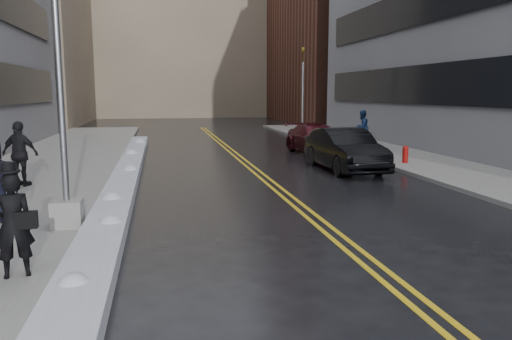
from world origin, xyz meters
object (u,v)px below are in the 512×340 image
traffic_signal (303,88)px  pedestrian_d (20,154)px  lamppost (62,119)px  pedestrian_east (362,127)px  pedestrian_fedora (13,225)px  car_maroon (317,139)px  fire_hydrant (405,153)px  car_black (345,150)px

traffic_signal → pedestrian_d: bearing=-130.3°
lamppost → pedestrian_east: 21.02m
lamppost → pedestrian_d: (-2.29, 5.39, -1.35)m
lamppost → pedestrian_east: size_ratio=3.94×
lamppost → pedestrian_fedora: bearing=-95.2°
pedestrian_d → car_maroon: bearing=-128.1°
pedestrian_fedora → car_maroon: 18.89m
fire_hydrant → pedestrian_fedora: 16.77m
lamppost → car_black: bearing=38.3°
pedestrian_fedora → pedestrian_east: pedestrian_east is taller
car_maroon → pedestrian_east: bearing=36.1°
pedestrian_east → car_maroon: pedestrian_east is taller
car_black → car_maroon: 5.48m
pedestrian_d → pedestrian_east: size_ratio=1.07×
fire_hydrant → pedestrian_fedora: (-12.58, -11.09, 0.46)m
car_black → fire_hydrant: bearing=10.9°
pedestrian_east → traffic_signal: bearing=-105.7°
fire_hydrant → car_maroon: 5.37m
lamppost → car_maroon: 16.30m
lamppost → pedestrian_fedora: 3.45m
traffic_signal → car_maroon: size_ratio=1.16×
traffic_signal → pedestrian_east: (1.85, -6.08, -2.29)m
pedestrian_east → pedestrian_fedora: bearing=21.1°
pedestrian_fedora → pedestrian_d: bearing=-93.1°
car_maroon → pedestrian_d: bearing=-152.5°
pedestrian_east → car_black: size_ratio=0.38×
lamppost → fire_hydrant: bearing=33.0°
lamppost → car_black: (9.34, 7.36, -1.69)m
lamppost → pedestrian_d: bearing=113.1°
pedestrian_fedora → pedestrian_d: size_ratio=0.83×
pedestrian_east → fire_hydrant: bearing=47.6°
lamppost → car_black: size_ratio=1.49×
pedestrian_d → lamppost: bearing=133.7°
pedestrian_fedora → car_black: 14.20m
pedestrian_fedora → pedestrian_d: pedestrian_d is taller
traffic_signal → pedestrian_fedora: (-12.08, -25.09, -2.39)m
traffic_signal → car_maroon: bearing=-101.5°
fire_hydrant → pedestrian_fedora: pedestrian_fedora is taller
pedestrian_fedora → car_black: pedestrian_fedora is taller
lamppost → car_maroon: size_ratio=1.48×
pedestrian_d → fire_hydrant: bearing=-149.2°
fire_hydrant → pedestrian_fedora: bearing=-138.6°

